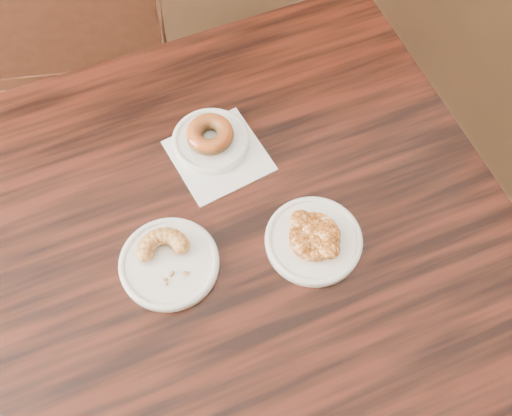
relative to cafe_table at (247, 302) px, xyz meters
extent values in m
plane|color=black|center=(0.16, 0.12, -0.38)|extent=(5.00, 5.00, 0.00)
cube|color=black|center=(0.00, 0.00, 0.00)|extent=(1.07, 1.07, 0.75)
cube|color=silver|center=(-0.01, 0.16, 0.38)|extent=(0.20, 0.20, 0.00)
cylinder|color=white|center=(-0.02, 0.19, 0.39)|extent=(0.15, 0.15, 0.01)
cylinder|color=silver|center=(-0.14, -0.04, 0.38)|extent=(0.17, 0.17, 0.01)
cylinder|color=silver|center=(0.11, -0.05, 0.38)|extent=(0.17, 0.17, 0.01)
torus|color=maroon|center=(-0.02, 0.19, 0.41)|extent=(0.09, 0.09, 0.03)
camera|label=1|loc=(-0.10, -0.50, 1.40)|focal=45.00mm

